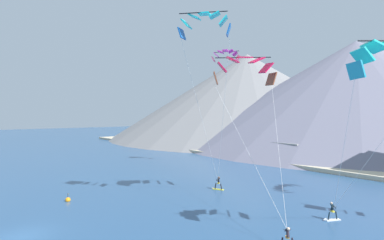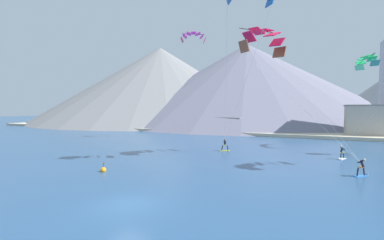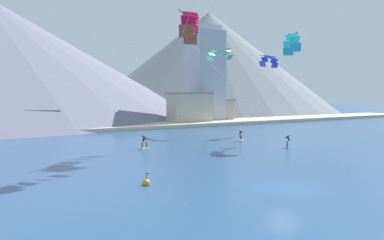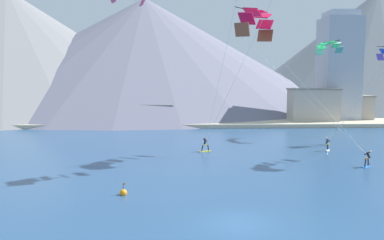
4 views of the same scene
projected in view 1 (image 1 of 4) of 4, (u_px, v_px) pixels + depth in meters
ground_plane at (22, 237)px, 23.87m from camera, size 400.00×400.00×0.00m
kitesurfer_near_lead at (330, 215)px, 27.54m from camera, size 1.13×1.74×1.72m
kitesurfer_mid_center at (217, 185)px, 38.96m from camera, size 1.76×1.04×1.75m
parafoil_kite_near_trail at (244, 68)px, 33.34m from camera, size 12.52×10.05×14.99m
parafoil_kite_mid_center at (205, 24)px, 30.41m from camera, size 7.39×8.93×18.78m
parafoil_kite_distant_high_outer at (226, 54)px, 54.66m from camera, size 5.16×3.84×2.04m
race_marker_buoy at (68, 200)px, 33.63m from camera, size 0.56×0.56×1.02m
shoreline_strip at (321, 165)px, 55.32m from camera, size 180.00×10.00×0.70m
shore_building_promenade_mid at (292, 151)px, 63.88m from camera, size 6.84×7.20×3.90m
mountain_peak_central_summit at (356, 92)px, 101.04m from camera, size 121.97×121.97×34.70m
mountain_peak_east_shoulder at (247, 96)px, 126.93m from camera, size 113.64×113.64×35.44m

